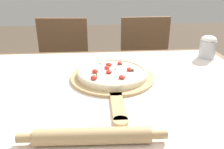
# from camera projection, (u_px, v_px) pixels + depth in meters

# --- Properties ---
(dining_table) EXTENTS (1.29, 0.96, 0.77)m
(dining_table) POSITION_uv_depth(u_px,v_px,m) (114.00, 110.00, 1.01)
(dining_table) COLOR brown
(dining_table) RESTS_ON ground_plane
(towel_cloth) EXTENTS (1.21, 0.88, 0.00)m
(towel_cloth) POSITION_uv_depth(u_px,v_px,m) (114.00, 86.00, 0.97)
(towel_cloth) COLOR silver
(towel_cloth) RESTS_ON dining_table
(pizza_peel) EXTENTS (0.37, 0.55, 0.01)m
(pizza_peel) POSITION_uv_depth(u_px,v_px,m) (112.00, 79.00, 1.02)
(pizza_peel) COLOR tan
(pizza_peel) RESTS_ON towel_cloth
(pizza) EXTENTS (0.30, 0.30, 0.04)m
(pizza) POSITION_uv_depth(u_px,v_px,m) (111.00, 73.00, 1.03)
(pizza) COLOR beige
(pizza) RESTS_ON pizza_peel
(rolling_pin) EXTENTS (0.40, 0.06, 0.05)m
(rolling_pin) POSITION_uv_depth(u_px,v_px,m) (93.00, 136.00, 0.64)
(rolling_pin) COLOR tan
(rolling_pin) RESTS_ON towel_cloth
(chair_left) EXTENTS (0.43, 0.43, 0.89)m
(chair_left) POSITION_uv_depth(u_px,v_px,m) (63.00, 69.00, 1.82)
(chair_left) COLOR brown
(chair_left) RESTS_ON ground_plane
(chair_right) EXTENTS (0.41, 0.41, 0.89)m
(chair_right) POSITION_uv_depth(u_px,v_px,m) (146.00, 67.00, 1.87)
(chair_right) COLOR brown
(chair_right) RESTS_ON ground_plane
(flour_cup) EXTENTS (0.08, 0.08, 0.12)m
(flour_cup) POSITION_uv_depth(u_px,v_px,m) (208.00, 47.00, 1.26)
(flour_cup) COLOR #B2B7BC
(flour_cup) RESTS_ON towel_cloth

